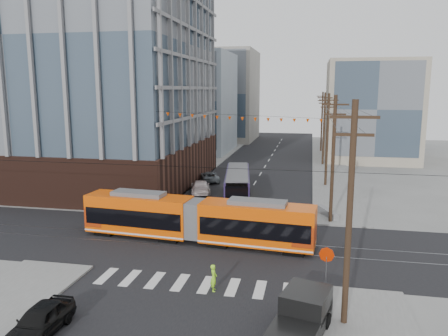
# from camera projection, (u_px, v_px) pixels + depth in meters

# --- Properties ---
(ground) EXTENTS (160.00, 160.00, 0.00)m
(ground) POSITION_uv_depth(u_px,v_px,m) (205.00, 264.00, 28.93)
(ground) COLOR slate
(office_building) EXTENTS (30.00, 25.00, 28.60)m
(office_building) POSITION_uv_depth(u_px,v_px,m) (73.00, 65.00, 52.82)
(office_building) COLOR #381E16
(office_building) RESTS_ON ground
(bg_bldg_nw_near) EXTENTS (18.00, 16.00, 18.00)m
(bg_bldg_nw_near) POSITION_uv_depth(u_px,v_px,m) (182.00, 103.00, 80.79)
(bg_bldg_nw_near) COLOR #8C99A5
(bg_bldg_nw_near) RESTS_ON ground
(bg_bldg_ne_near) EXTENTS (14.00, 14.00, 16.00)m
(bg_bldg_ne_near) POSITION_uv_depth(u_px,v_px,m) (371.00, 111.00, 70.75)
(bg_bldg_ne_near) COLOR gray
(bg_bldg_ne_near) RESTS_ON ground
(bg_bldg_nw_far) EXTENTS (16.00, 18.00, 20.00)m
(bg_bldg_nw_far) POSITION_uv_depth(u_px,v_px,m) (220.00, 96.00, 99.33)
(bg_bldg_nw_far) COLOR gray
(bg_bldg_nw_far) RESTS_ON ground
(bg_bldg_ne_far) EXTENTS (16.00, 16.00, 14.00)m
(bg_bldg_ne_far) POSITION_uv_depth(u_px,v_px,m) (368.00, 111.00, 89.84)
(bg_bldg_ne_far) COLOR #8C99A5
(bg_bldg_ne_far) RESTS_ON ground
(utility_pole_near) EXTENTS (0.30, 0.30, 11.00)m
(utility_pole_near) POSITION_uv_depth(u_px,v_px,m) (349.00, 217.00, 20.53)
(utility_pole_near) COLOR black
(utility_pole_near) RESTS_ON ground
(utility_pole_far) EXTENTS (0.30, 0.30, 11.00)m
(utility_pole_far) POSITION_uv_depth(u_px,v_px,m) (322.00, 122.00, 80.36)
(utility_pole_far) COLOR black
(utility_pole_far) RESTS_ON ground
(streetcar) EXTENTS (18.00, 4.11, 3.44)m
(streetcar) POSITION_uv_depth(u_px,v_px,m) (196.00, 220.00, 33.03)
(streetcar) COLOR #E84E04
(streetcar) RESTS_ON ground
(city_bus) EXTENTS (4.11, 11.48, 3.19)m
(city_bus) POSITION_uv_depth(u_px,v_px,m) (238.00, 185.00, 45.46)
(city_bus) COLOR #2B1F4A
(city_bus) RESTS_ON ground
(pickup_truck) EXTENTS (3.43, 6.07, 1.95)m
(pickup_truck) POSITION_uv_depth(u_px,v_px,m) (296.00, 325.00, 19.63)
(pickup_truck) COLOR black
(pickup_truck) RESTS_ON ground
(black_sedan) EXTENTS (1.72, 4.22, 1.43)m
(black_sedan) POSITION_uv_depth(u_px,v_px,m) (40.00, 321.00, 20.49)
(black_sedan) COLOR black
(black_sedan) RESTS_ON ground
(parked_car_silver) EXTENTS (1.61, 4.33, 1.42)m
(parked_car_silver) POSITION_uv_depth(u_px,v_px,m) (180.00, 203.00, 41.83)
(parked_car_silver) COLOR #B2B2B2
(parked_car_silver) RESTS_ON ground
(parked_car_white) EXTENTS (3.35, 5.43, 1.47)m
(parked_car_white) POSITION_uv_depth(u_px,v_px,m) (201.00, 187.00, 48.58)
(parked_car_white) COLOR silver
(parked_car_white) RESTS_ON ground
(parked_car_grey) EXTENTS (3.56, 5.05, 1.28)m
(parked_car_grey) POSITION_uv_depth(u_px,v_px,m) (209.00, 177.00, 54.78)
(parked_car_grey) COLOR slate
(parked_car_grey) RESTS_ON ground
(pedestrian) EXTENTS (0.50, 0.65, 1.59)m
(pedestrian) POSITION_uv_depth(u_px,v_px,m) (214.00, 278.00, 25.01)
(pedestrian) COLOR #A7FF28
(pedestrian) RESTS_ON ground
(stop_sign) EXTENTS (0.96, 0.96, 2.76)m
(stop_sign) POSITION_uv_depth(u_px,v_px,m) (326.00, 275.00, 24.02)
(stop_sign) COLOR #BA2100
(stop_sign) RESTS_ON ground
(jersey_barrier) EXTENTS (2.20, 3.66, 0.73)m
(jersey_barrier) POSITION_uv_depth(u_px,v_px,m) (327.00, 213.00, 39.63)
(jersey_barrier) COLOR gray
(jersey_barrier) RESTS_ON ground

